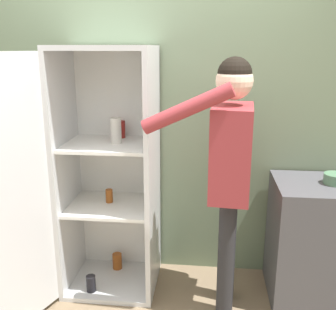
{
  "coord_description": "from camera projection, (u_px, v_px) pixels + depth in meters",
  "views": [
    {
      "loc": [
        0.47,
        -2.06,
        1.82
      ],
      "look_at": [
        0.18,
        0.64,
        1.07
      ],
      "focal_mm": 42.0,
      "sensor_mm": 36.0,
      "label": 1
    }
  ],
  "objects": [
    {
      "name": "wall_back",
      "position": [
        151.0,
        118.0,
        3.1
      ],
      "size": [
        7.0,
        0.06,
        2.55
      ],
      "color": "gray",
      "rests_on": "ground_plane"
    },
    {
      "name": "refrigerator",
      "position": [
        89.0,
        178.0,
        2.82
      ],
      "size": [
        0.97,
        1.22,
        1.83
      ],
      "color": "silver",
      "rests_on": "ground_plane"
    },
    {
      "name": "person",
      "position": [
        230.0,
        157.0,
        2.57
      ],
      "size": [
        0.71,
        0.6,
        1.76
      ],
      "color": "#262628",
      "rests_on": "ground_plane"
    },
    {
      "name": "counter",
      "position": [
        316.0,
        241.0,
        2.87
      ],
      "size": [
        0.63,
        0.58,
        0.89
      ],
      "color": "#4C4C51",
      "rests_on": "ground_plane"
    },
    {
      "name": "bowl",
      "position": [
        336.0,
        179.0,
        2.73
      ],
      "size": [
        0.17,
        0.17,
        0.07
      ],
      "color": "#517F5B",
      "rests_on": "counter"
    }
  ]
}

